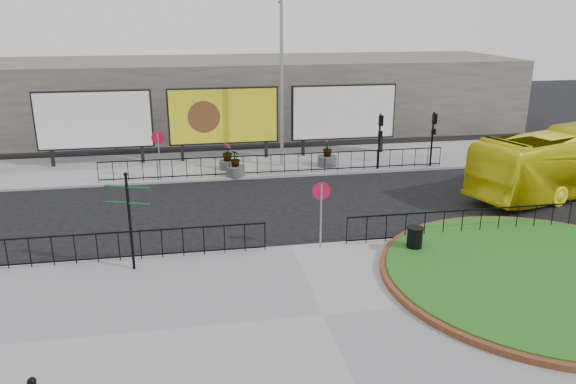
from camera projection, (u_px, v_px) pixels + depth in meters
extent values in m
plane|color=black|center=(291.00, 248.00, 20.51)|extent=(90.00, 90.00, 0.00)
cube|color=gray|center=(323.00, 317.00, 15.81)|extent=(30.00, 10.00, 0.12)
cube|color=gray|center=(253.00, 163.00, 31.72)|extent=(44.00, 6.00, 0.12)
cylinder|color=brown|center=(544.00, 275.00, 17.95)|extent=(10.40, 10.40, 0.18)
cylinder|color=#245516|center=(544.00, 275.00, 17.94)|extent=(10.00, 10.00, 0.22)
cylinder|color=gray|center=(159.00, 156.00, 28.07)|extent=(0.07, 0.07, 2.40)
cylinder|color=#A60B2A|center=(158.00, 138.00, 27.77)|extent=(0.64, 0.03, 0.64)
cylinder|color=white|center=(158.00, 138.00, 27.79)|extent=(0.50, 0.03, 0.50)
cylinder|color=gray|center=(321.00, 216.00, 19.89)|extent=(0.07, 0.07, 2.40)
cylinder|color=#A60B2A|center=(321.00, 191.00, 19.60)|extent=(0.64, 0.03, 0.64)
cylinder|color=white|center=(321.00, 191.00, 19.62)|extent=(0.50, 0.03, 0.50)
cube|color=black|center=(53.00, 157.00, 30.67)|extent=(0.18, 0.18, 1.00)
cube|color=black|center=(143.00, 154.00, 31.47)|extent=(0.18, 0.18, 1.00)
cube|color=black|center=(94.00, 120.00, 30.45)|extent=(6.20, 0.25, 3.20)
cube|color=white|center=(94.00, 120.00, 30.30)|extent=(6.00, 0.06, 3.00)
cube|color=black|center=(182.00, 152.00, 31.84)|extent=(0.18, 0.18, 1.00)
cube|color=black|center=(266.00, 149.00, 32.64)|extent=(0.18, 0.18, 1.00)
cube|color=black|center=(223.00, 116.00, 31.62)|extent=(6.20, 0.25, 3.20)
cube|color=yellow|center=(224.00, 116.00, 31.47)|extent=(6.00, 0.06, 3.00)
cube|color=black|center=(303.00, 147.00, 33.00)|extent=(0.18, 0.18, 1.00)
cube|color=black|center=(381.00, 144.00, 33.81)|extent=(0.18, 0.18, 1.00)
cube|color=black|center=(343.00, 112.00, 32.79)|extent=(6.20, 0.25, 3.20)
cube|color=white|center=(344.00, 112.00, 32.64)|extent=(6.00, 0.06, 3.00)
cylinder|color=gray|center=(282.00, 83.00, 29.63)|extent=(0.18, 0.18, 9.00)
cylinder|color=black|center=(379.00, 142.00, 29.89)|extent=(0.10, 0.10, 3.00)
cube|color=black|center=(381.00, 121.00, 29.42)|extent=(0.22, 0.18, 0.55)
cube|color=black|center=(380.00, 134.00, 29.64)|extent=(0.20, 0.16, 0.30)
cylinder|color=black|center=(432.00, 139.00, 30.39)|extent=(0.10, 0.10, 3.00)
cube|color=black|center=(435.00, 119.00, 29.92)|extent=(0.22, 0.18, 0.55)
cube|color=black|center=(434.00, 132.00, 30.14)|extent=(0.20, 0.16, 0.30)
cube|color=slate|center=(236.00, 95.00, 40.33)|extent=(40.00, 10.00, 5.00)
cylinder|color=black|center=(130.00, 223.00, 18.12)|extent=(0.09, 0.09, 3.21)
sphere|color=black|center=(125.00, 174.00, 17.61)|extent=(0.14, 0.14, 0.14)
cube|color=black|center=(115.00, 187.00, 17.84)|extent=(0.74, 0.44, 0.03)
cube|color=black|center=(139.00, 188.00, 17.71)|extent=(0.76, 0.34, 0.03)
cube|color=black|center=(116.00, 202.00, 17.96)|extent=(0.76, 0.37, 0.03)
cube|color=black|center=(140.00, 204.00, 17.81)|extent=(0.74, 0.44, 0.03)
sphere|color=black|center=(32.00, 382.00, 12.13)|extent=(0.20, 0.20, 0.20)
cylinder|color=black|center=(414.00, 241.00, 19.70)|extent=(0.54, 0.54, 0.90)
cylinder|color=black|center=(415.00, 228.00, 19.55)|extent=(0.58, 0.58, 0.06)
imported|color=yellow|center=(570.00, 161.00, 26.35)|extent=(11.34, 5.97, 3.09)
cylinder|color=#4C4C4F|center=(228.00, 165.00, 30.22)|extent=(0.88, 0.88, 0.46)
imported|color=#245516|center=(227.00, 152.00, 30.00)|extent=(0.71, 0.71, 0.98)
cylinder|color=#4C4C4F|center=(236.00, 171.00, 28.99)|extent=(0.96, 0.96, 0.50)
imported|color=#245516|center=(235.00, 158.00, 28.78)|extent=(0.68, 0.68, 0.86)
cylinder|color=#4C4C4F|center=(327.00, 161.00, 30.84)|extent=(1.05, 1.05, 0.54)
imported|color=#245516|center=(327.00, 148.00, 30.61)|extent=(0.71, 0.71, 0.93)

